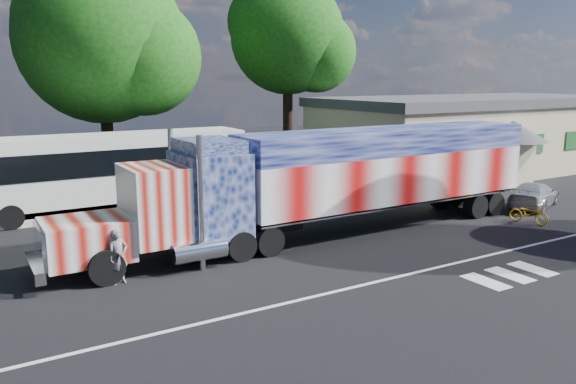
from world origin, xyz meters
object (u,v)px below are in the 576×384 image
parked_car (534,195)px  bicycle (529,214)px  coach_bus (115,171)px  semi_truck (338,178)px  tree_n_mid (105,40)px  tree_ne_a (290,38)px  woman (118,257)px

parked_car → bicycle: 3.71m
bicycle → coach_bus: bearing=126.6°
semi_truck → tree_n_mid: tree_n_mid is taller
parked_car → tree_ne_a: (-4.02, 17.44, 8.63)m
woman → tree_ne_a: bearing=34.1°
coach_bus → tree_ne_a: (14.42, 7.14, 7.30)m
woman → tree_n_mid: (3.98, 16.71, 7.70)m
parked_car → tree_ne_a: bearing=-9.0°
parked_car → bicycle: bearing=100.9°
parked_car → tree_n_mid: 25.08m
coach_bus → bicycle: (15.33, -12.31, -1.50)m
parked_car → tree_n_mid: size_ratio=0.32×
tree_ne_a → tree_n_mid: (-13.00, -0.83, -0.66)m
semi_truck → parked_car: (11.52, -1.13, -1.76)m
bicycle → parked_car: bearing=18.3°
semi_truck → woman: semi_truck is taller
parked_car → bicycle: (-3.12, -2.01, -0.17)m
bicycle → tree_ne_a: size_ratio=0.13×
tree_ne_a → tree_n_mid: size_ratio=0.99×
bicycle → tree_n_mid: (-13.91, 18.62, 8.14)m
woman → tree_n_mid: tree_n_mid is taller
woman → bicycle: bearing=-17.9°
coach_bus → parked_car: (18.44, -10.29, -1.33)m
woman → tree_ne_a: 25.81m
tree_ne_a → woman: bearing=-134.1°
tree_n_mid → woman: bearing=-103.4°
coach_bus → bicycle: size_ratio=7.44×
tree_ne_a → tree_n_mid: tree_n_mid is taller
bicycle → semi_truck: bearing=144.9°
semi_truck → tree_n_mid: 17.57m
semi_truck → woman: bearing=-172.6°
coach_bus → woman: 10.76m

